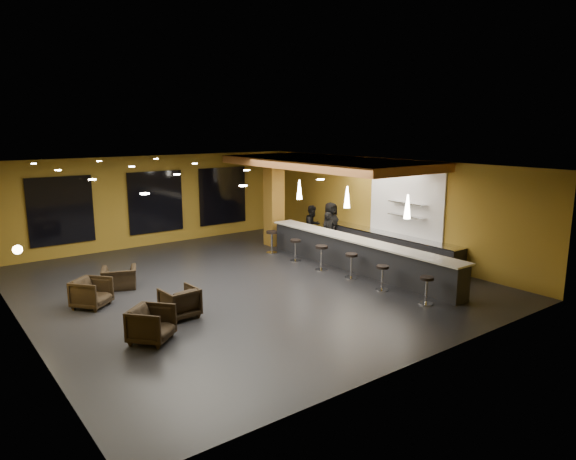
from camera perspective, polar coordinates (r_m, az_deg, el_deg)
floor at (r=15.49m, az=-4.82°, el=-6.09°), size 12.00×13.00×0.10m
ceiling at (r=14.81m, az=-5.06°, el=7.31°), size 12.00×13.00×0.10m
wall_back at (r=20.82m, az=-14.60°, el=3.20°), size 12.00×0.10×3.50m
wall_front at (r=10.26m, az=15.03°, el=-5.15°), size 12.00×0.10×3.50m
wall_left at (r=12.98m, az=-28.20°, el=-2.68°), size 0.10×13.00×3.50m
wall_right at (r=18.92m, az=10.78°, el=2.57°), size 0.10×13.00×3.50m
wood_soffit at (r=18.01m, az=4.16°, el=7.46°), size 3.60×8.00×0.28m
window_left at (r=19.67m, az=-23.91°, el=1.97°), size 2.20×0.06×2.40m
window_center at (r=20.73m, az=-14.48°, el=3.04°), size 2.20×0.06×2.40m
window_right at (r=22.04m, az=-7.26°, el=3.79°), size 2.20×0.06×2.40m
tile_backsplash at (r=18.16m, az=12.95°, el=2.91°), size 0.06×3.20×2.40m
bar_counter at (r=16.78m, az=7.61°, el=-2.82°), size 0.60×8.00×1.00m
bar_top at (r=16.66m, az=7.66°, el=-1.07°), size 0.78×8.10×0.05m
prep_counter at (r=18.54m, az=10.93°, el=-1.77°), size 0.70×6.00×0.86m
prep_top at (r=18.45m, az=10.99°, el=-0.40°), size 0.72×6.00×0.03m
wall_shelf_lower at (r=17.99m, az=13.09°, el=1.54°), size 0.30×1.50×0.03m
wall_shelf_upper at (r=17.92m, az=13.15°, el=2.95°), size 0.30×1.50×0.03m
column at (r=20.00m, az=-1.58°, el=3.25°), size 0.60×0.60×3.50m
wall_sconce at (r=13.47m, az=-27.85°, el=-1.94°), size 0.22×0.22×0.22m
pendant_0 at (r=15.09m, az=13.13°, el=2.54°), size 0.20×0.20×0.70m
pendant_1 at (r=16.78m, az=6.58°, el=3.65°), size 0.20×0.20×0.70m
pendant_2 at (r=18.65m, az=1.27°, el=4.51°), size 0.20×0.20×0.70m
staff_a at (r=18.79m, az=4.53°, el=-0.34°), size 0.62×0.46×1.55m
staff_b at (r=19.96m, az=2.74°, el=0.46°), size 0.86×0.71×1.61m
staff_c at (r=19.74m, az=4.75°, el=0.55°), size 0.89×0.60×1.77m
armchair_a at (r=11.71m, az=-14.94°, el=-10.09°), size 1.19×1.19×0.78m
armchair_b at (r=12.97m, az=-11.95°, el=-7.86°), size 0.86×0.88×0.75m
armchair_c at (r=14.30m, az=-20.99°, el=-6.55°), size 1.16×1.16×0.76m
armchair_d at (r=15.65m, az=-18.23°, el=-5.08°), size 1.20×1.13×0.62m
bar_stool_0 at (r=14.01m, az=15.14°, el=-6.10°), size 0.38×0.38×0.75m
bar_stool_1 at (r=14.89m, az=10.44°, el=-4.89°), size 0.37×0.37×0.73m
bar_stool_2 at (r=15.91m, az=7.05°, el=-3.60°), size 0.40×0.40×0.78m
bar_stool_3 at (r=16.68m, az=3.74°, el=-2.74°), size 0.42×0.42×0.82m
bar_stool_4 at (r=17.77m, az=0.83°, el=-1.94°), size 0.39×0.39×0.77m
bar_stool_5 at (r=18.88m, az=-1.82°, el=-1.01°), size 0.42×0.42×0.83m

